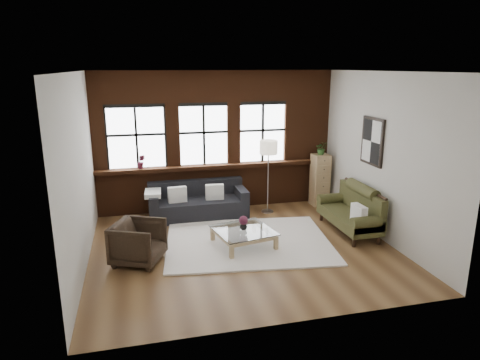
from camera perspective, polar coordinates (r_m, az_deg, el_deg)
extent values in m
plane|color=brown|center=(8.10, 0.33, -9.01)|extent=(5.50, 5.50, 0.00)
plane|color=white|center=(7.40, 0.37, 14.27)|extent=(5.50, 5.50, 0.00)
plane|color=beige|center=(9.98, -3.18, 5.20)|extent=(5.50, 0.00, 5.50)
plane|color=beige|center=(5.29, 7.02, -3.78)|extent=(5.50, 0.00, 5.50)
plane|color=beige|center=(7.43, -20.69, 0.83)|extent=(0.00, 5.00, 5.00)
plane|color=beige|center=(8.67, 18.29, 2.96)|extent=(0.00, 5.00, 5.00)
cube|color=#472210|center=(9.95, -2.98, 1.88)|extent=(5.50, 0.30, 0.08)
cube|color=white|center=(8.31, 1.08, -8.22)|extent=(3.38, 2.81, 0.03)
cube|color=white|center=(9.40, -8.35, -1.93)|extent=(0.41, 0.18, 0.34)
cube|color=white|center=(9.51, -3.41, -1.60)|extent=(0.41, 0.17, 0.34)
cube|color=white|center=(8.46, 15.55, -4.35)|extent=(0.16, 0.39, 0.34)
imported|color=black|center=(7.59, -13.40, -8.10)|extent=(1.06, 1.05, 0.73)
imported|color=#B2B2B2|center=(8.01, 0.46, -6.13)|extent=(0.19, 0.19, 0.15)
sphere|color=#5A1F34|center=(7.97, 0.47, -5.40)|extent=(0.17, 0.17, 0.17)
cube|color=tan|center=(10.50, 10.60, 0.01)|extent=(0.38, 0.38, 1.25)
imported|color=#2D5923|center=(10.33, 10.81, 4.20)|extent=(0.33, 0.30, 0.31)
imported|color=#5A1F34|center=(9.71, -13.04, 2.39)|extent=(0.20, 0.18, 0.32)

